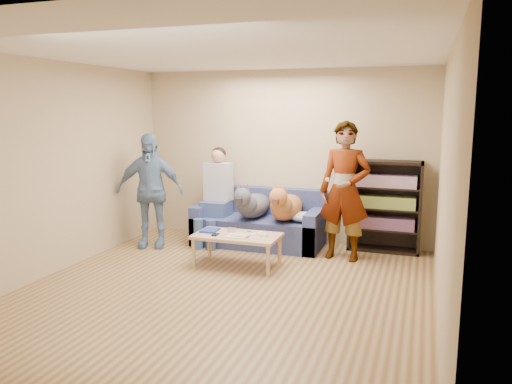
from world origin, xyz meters
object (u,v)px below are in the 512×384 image
at_px(coffee_table, 237,238).
at_px(notebook_blue, 210,230).
at_px(dog_tan, 285,206).
at_px(bookshelf, 385,204).
at_px(person_standing_right, 345,191).
at_px(person_seated, 216,192).
at_px(dog_gray, 252,204).
at_px(sofa, 260,226).
at_px(camera_silver, 232,230).
at_px(person_standing_left, 150,191).

bearing_deg(coffee_table, notebook_blue, 172.87).
relative_size(dog_tan, bookshelf, 0.90).
relative_size(notebook_blue, dog_tan, 0.22).
distance_m(coffee_table, bookshelf, 2.22).
xyz_separation_m(notebook_blue, coffee_table, (0.40, -0.05, -0.06)).
distance_m(person_standing_right, person_seated, 1.99).
bearing_deg(coffee_table, dog_gray, 97.79).
bearing_deg(sofa, person_seated, -169.01).
distance_m(sofa, dog_tan, 0.59).
bearing_deg(person_seated, dog_gray, -3.82).
xyz_separation_m(person_standing_right, person_seated, (-1.97, 0.22, -0.16)).
height_order(notebook_blue, bookshelf, bookshelf).
height_order(dog_gray, coffee_table, dog_gray).
xyz_separation_m(notebook_blue, bookshelf, (2.13, 1.30, 0.25)).
relative_size(notebook_blue, dog_gray, 0.21).
xyz_separation_m(sofa, dog_gray, (-0.06, -0.17, 0.35)).
distance_m(person_standing_right, notebook_blue, 1.87).
relative_size(person_standing_right, camera_silver, 16.97).
xyz_separation_m(person_seated, bookshelf, (2.45, 0.36, -0.09)).
xyz_separation_m(person_standing_left, dog_gray, (1.42, 0.47, -0.20)).
bearing_deg(person_seated, person_standing_right, -6.44).
relative_size(notebook_blue, bookshelf, 0.20).
relative_size(dog_gray, dog_tan, 1.07).
bearing_deg(sofa, dog_tan, -19.56).
bearing_deg(dog_gray, sofa, 68.71).
bearing_deg(camera_silver, dog_gray, 90.69).
relative_size(person_standing_left, notebook_blue, 6.43).
bearing_deg(bookshelf, coffee_table, -142.12).
xyz_separation_m(person_standing_right, sofa, (-1.31, 0.35, -0.65)).
relative_size(person_standing_left, coffee_table, 1.52).
height_order(person_standing_right, bookshelf, person_standing_right).
xyz_separation_m(person_standing_right, dog_gray, (-1.38, 0.18, -0.30)).
bearing_deg(person_standing_left, dog_tan, -2.74).
relative_size(camera_silver, coffee_table, 0.10).
bearing_deg(person_standing_right, dog_tan, 174.67).
distance_m(person_standing_right, camera_silver, 1.59).
bearing_deg(notebook_blue, person_seated, 108.69).
bearing_deg(camera_silver, notebook_blue, -165.96).
bearing_deg(sofa, coffee_table, -86.65).
relative_size(dog_gray, coffee_table, 1.13).
height_order(person_standing_left, bookshelf, person_standing_left).
distance_m(camera_silver, coffee_table, 0.18).
height_order(person_standing_right, dog_gray, person_standing_right).
xyz_separation_m(person_standing_right, camera_silver, (-1.37, -0.65, -0.49)).
xyz_separation_m(person_standing_right, bookshelf, (0.49, 0.58, -0.25)).
bearing_deg(dog_gray, notebook_blue, -106.70).
bearing_deg(camera_silver, sofa, 86.85).
bearing_deg(person_seated, person_standing_left, -148.24).
relative_size(coffee_table, bookshelf, 0.85).
bearing_deg(dog_gray, bookshelf, 12.10).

